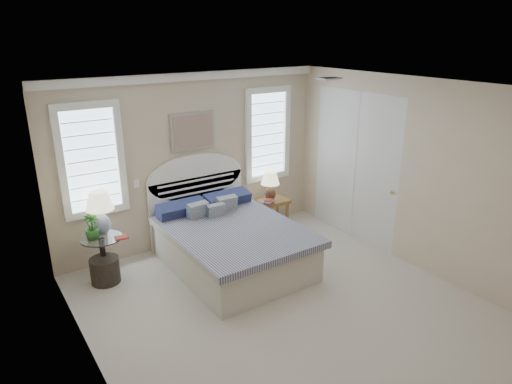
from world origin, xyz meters
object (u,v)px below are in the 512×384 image
Objects in this scene: nightstand_right at (273,207)px; lamp_right at (270,183)px; bed at (229,240)px; side_table_left at (103,253)px; lamp_left at (100,208)px; floor_pot at (105,270)px.

nightstand_right is 0.46m from lamp_right.
bed reaches higher than side_table_left.
lamp_left is 2.83m from lamp_right.
floor_pot is 0.77× the size of lamp_right.
side_table_left is 2.95m from nightstand_right.
lamp_left is 1.21× the size of lamp_right.
lamp_right reaches higher than nightstand_right.
floor_pot is (-0.03, -0.10, -0.21)m from side_table_left.
floor_pot is 0.86m from lamp_left.
lamp_right reaches higher than side_table_left.
nightstand_right is at bearing 3.84° from floor_pot.
floor_pot is 2.99m from lamp_right.
lamp_right is (2.91, 0.20, 0.66)m from floor_pot.
lamp_right is at bearing 29.10° from bed.
floor_pot is 0.63× the size of lamp_left.
side_table_left is 0.64m from lamp_left.
lamp_left reaches higher than side_table_left.
nightstand_right is at bearing 1.94° from side_table_left.
lamp_left reaches higher than nightstand_right.
nightstand_right is (1.30, 0.69, 0.00)m from bed.
lamp_left is at bearing 156.03° from bed.
lamp_left reaches higher than lamp_right.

